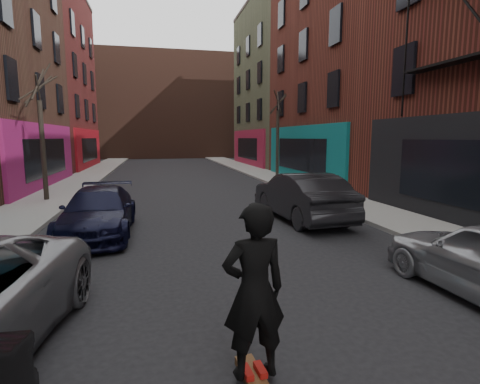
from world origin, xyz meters
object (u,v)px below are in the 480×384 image
tree_right_far (278,126)px  parked_left_end (99,212)px  tree_left_far (41,123)px  skateboarder (254,291)px  skateboard (254,378)px  parked_right_end (301,196)px

tree_right_far → parked_left_end: size_ratio=1.48×
tree_left_far → tree_right_far: 13.78m
skateboarder → tree_right_far: bearing=-113.2°
tree_right_far → skateboarder: bearing=-109.1°
tree_right_far → skateboard: tree_right_far is taller
skateboarder → parked_left_end: bearing=-74.3°
skateboard → skateboarder: skateboarder is taller
skateboard → skateboarder: (0.00, 0.00, 1.04)m
parked_right_end → skateboarder: skateboarder is taller
tree_right_far → parked_right_end: size_ratio=1.40×
tree_right_far → parked_left_end: tree_right_far is taller
tree_left_far → skateboard: (5.64, -13.56, -3.33)m
tree_left_far → parked_left_end: bearing=-64.3°
parked_left_end → parked_right_end: 6.43m
tree_right_far → skateboard: 20.98m
skateboard → tree_right_far: bearing=66.8°
parked_right_end → skateboarder: (-3.76, -7.95, 0.29)m
tree_right_far → parked_right_end: bearing=-104.5°
parked_left_end → skateboarder: skateboarder is taller
tree_right_far → parked_right_end: 12.30m
tree_right_far → skateboarder: (-6.76, -19.56, -2.44)m
tree_left_far → skateboard: 15.06m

